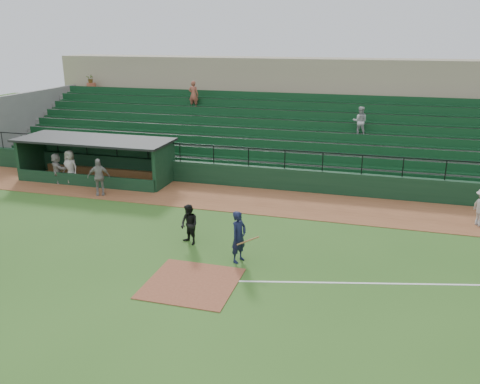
# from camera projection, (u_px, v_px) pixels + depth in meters

# --- Properties ---
(ground) EXTENTS (90.00, 90.00, 0.00)m
(ground) POSITION_uv_depth(u_px,v_px,m) (202.00, 270.00, 17.61)
(ground) COLOR #2D581C
(ground) RESTS_ON ground
(warning_track) EXTENTS (40.00, 4.00, 0.03)m
(warning_track) POSITION_uv_depth(u_px,v_px,m) (256.00, 201.00, 24.93)
(warning_track) COLOR brown
(warning_track) RESTS_ON ground
(home_plate_dirt) EXTENTS (3.00, 3.00, 0.03)m
(home_plate_dirt) POSITION_uv_depth(u_px,v_px,m) (192.00, 283.00, 16.69)
(home_plate_dirt) COLOR brown
(home_plate_dirt) RESTS_ON ground
(foul_line) EXTENTS (17.49, 4.44, 0.01)m
(foul_line) POSITION_uv_depth(u_px,v_px,m) (437.00, 284.00, 16.62)
(foul_line) COLOR white
(foul_line) RESTS_ON ground
(stadium_structure) EXTENTS (38.00, 13.08, 6.40)m
(stadium_structure) POSITION_uv_depth(u_px,v_px,m) (288.00, 127.00, 31.97)
(stadium_structure) COLOR black
(stadium_structure) RESTS_ON ground
(dugout) EXTENTS (8.90, 3.20, 2.42)m
(dugout) POSITION_uv_depth(u_px,v_px,m) (100.00, 156.00, 28.49)
(dugout) COLOR black
(dugout) RESTS_ON ground
(batter_at_plate) EXTENTS (1.15, 0.84, 1.96)m
(batter_at_plate) POSITION_uv_depth(u_px,v_px,m) (239.00, 237.00, 18.03)
(batter_at_plate) COLOR black
(batter_at_plate) RESTS_ON ground
(umpire) EXTENTS (1.00, 0.94, 1.64)m
(umpire) POSITION_uv_depth(u_px,v_px,m) (189.00, 225.00, 19.61)
(umpire) COLOR black
(umpire) RESTS_ON ground
(dugout_player_a) EXTENTS (1.22, 0.95, 1.94)m
(dugout_player_a) POSITION_uv_depth(u_px,v_px,m) (99.00, 177.00, 25.49)
(dugout_player_a) COLOR gray
(dugout_player_a) RESTS_ON warning_track
(dugout_player_b) EXTENTS (1.02, 0.75, 1.92)m
(dugout_player_b) POSITION_uv_depth(u_px,v_px,m) (70.00, 167.00, 27.38)
(dugout_player_b) COLOR #A8A39D
(dugout_player_b) RESTS_ON warning_track
(dugout_player_c) EXTENTS (1.61, 1.29, 1.72)m
(dugout_player_c) POSITION_uv_depth(u_px,v_px,m) (57.00, 168.00, 27.56)
(dugout_player_c) COLOR gray
(dugout_player_c) RESTS_ON warning_track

